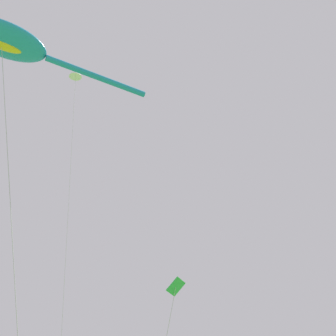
% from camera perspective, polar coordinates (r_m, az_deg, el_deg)
% --- Properties ---
extents(big_show_kite, '(8.65, 7.67, 18.47)m').
position_cam_1_polar(big_show_kite, '(22.78, -21.82, 16.42)').
color(big_show_kite, '#1E8CBF').
rests_on(big_show_kite, ground).
extents(small_kite_triangle_green, '(1.02, 1.91, 6.48)m').
position_cam_1_polar(small_kite_triangle_green, '(16.76, 0.97, -17.49)').
color(small_kite_triangle_green, green).
rests_on(small_kite_triangle_green, ground).
extents(small_kite_streamer_purple, '(2.04, 1.99, 25.49)m').
position_cam_1_polar(small_kite_streamer_purple, '(33.35, -13.14, 13.16)').
color(small_kite_streamer_purple, white).
rests_on(small_kite_streamer_purple, ground).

